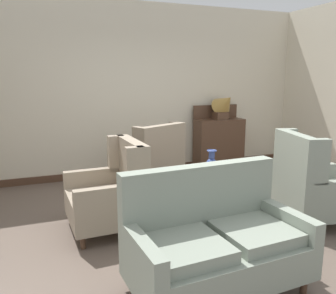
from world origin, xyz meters
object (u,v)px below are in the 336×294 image
Objects in this scene: armchair_far_left at (312,186)px; armchair_near_window at (150,164)px; gramophone at (225,104)px; porcelain_vase at (211,167)px; armchair_beside_settee at (112,193)px; settee at (215,242)px; coffee_table at (207,186)px; sideboard at (219,141)px.

armchair_far_left is 0.98× the size of armchair_near_window.
armchair_near_window is at bearing -156.43° from gramophone.
armchair_far_left is at bearing -24.11° from porcelain_vase.
porcelain_vase is 0.35× the size of armchair_beside_settee.
armchair_far_left is (1.77, 0.79, 0.04)m from settee.
armchair_near_window is (0.83, 1.11, 0.01)m from armchair_beside_settee.
gramophone is (1.71, 0.75, 0.81)m from armchair_near_window.
armchair_near_window reaches higher than coffee_table.
armchair_beside_settee reaches higher than settee.
armchair_beside_settee is (-0.54, 1.46, 0.02)m from settee.
gramophone is at bearing 56.26° from porcelain_vase.
coffee_table is 2.67× the size of porcelain_vase.
sideboard is at bearing 126.07° from armchair_beside_settee.
porcelain_vase is 0.33× the size of armchair_far_left.
sideboard is (1.66, 0.84, 0.10)m from armchair_near_window.
armchair_far_left reaches higher than coffee_table.
settee is at bearing -114.96° from coffee_table.
porcelain_vase is 2.50m from gramophone.
coffee_table is 0.94× the size of armchair_beside_settee.
armchair_beside_settee is 0.85× the size of sideboard.
armchair_far_left is 2.31m from armchair_near_window.
armchair_far_left is at bearing 104.43° from armchair_near_window.
gramophone is at bearing 55.59° from settee.
settee is 3.97m from gramophone.
sideboard is at bearing 118.88° from gramophone.
settee is 1.36× the size of armchair_far_left.
coffee_table is 2.53m from sideboard.
settee is 1.23× the size of sideboard.
coffee_table is at bearing -122.49° from sideboard.
sideboard is at bearing 57.51° from coffee_table.
armchair_near_window reaches higher than settee.
coffee_table is at bearing 81.21° from armchair_far_left.
armchair_far_left is 0.90× the size of sideboard.
porcelain_vase is at bearing 80.44° from armchair_near_window.
armchair_far_left is at bearing -95.33° from gramophone.
armchair_beside_settee is 1.39m from armchair_near_window.
sideboard reaches higher than porcelain_vase.
gramophone reaches higher than armchair_near_window.
sideboard reaches higher than coffee_table.
porcelain_vase is 1.47m from settee.
coffee_table is at bearing 79.15° from armchair_beside_settee.
armchair_near_window is at bearing -153.11° from sideboard.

